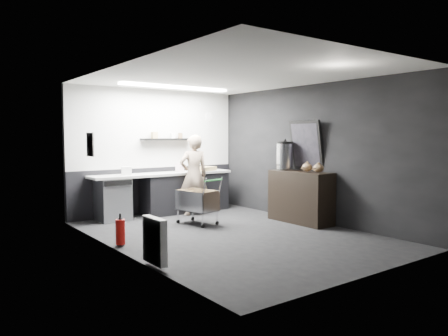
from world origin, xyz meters
TOP-DOWN VIEW (x-y plane):
  - floor at (0.00, 0.00)m, footprint 5.50×5.50m
  - ceiling at (0.00, 0.00)m, footprint 5.50×5.50m
  - wall_back at (0.00, 2.75)m, footprint 5.50×0.00m
  - wall_front at (0.00, -2.75)m, footprint 5.50×0.00m
  - wall_left at (-2.00, 0.00)m, footprint 0.00×5.50m
  - wall_right at (2.00, 0.00)m, footprint 0.00×5.50m
  - kitchen_wall_panel at (0.00, 2.73)m, footprint 3.95×0.02m
  - dado_panel at (0.00, 2.73)m, footprint 3.95×0.02m
  - floating_shelf at (0.20, 2.62)m, footprint 1.20×0.22m
  - wall_clock at (1.40, 2.72)m, footprint 0.20×0.03m
  - poster at (-1.98, 1.30)m, footprint 0.02×0.30m
  - poster_red_band at (-1.98, 1.30)m, footprint 0.02×0.22m
  - radiator at (-1.94, -0.90)m, footprint 0.10×0.50m
  - ceiling_strip at (0.00, 1.85)m, footprint 2.40×0.20m
  - prep_counter at (0.14, 2.42)m, footprint 3.20×0.61m
  - person at (0.49, 1.97)m, footprint 0.70×0.53m
  - shopping_cart at (0.01, 1.11)m, footprint 0.64×0.91m
  - sideboard at (1.74, 0.08)m, footprint 0.57×1.34m
  - fire_extinguisher at (-1.85, 0.41)m, footprint 0.15×0.15m
  - cardboard_box at (1.04, 2.37)m, footprint 0.55×0.48m
  - pink_tub at (0.41, 2.42)m, footprint 0.19×0.19m
  - white_container at (-0.87, 2.37)m, footprint 0.23×0.20m

SIDE VIEW (x-z plane):
  - floor at x=0.00m, z-range 0.00..0.00m
  - fire_extinguisher at x=-1.85m, z-range -0.01..0.47m
  - radiator at x=-1.94m, z-range 0.05..0.65m
  - shopping_cart at x=0.01m, z-range -0.02..0.87m
  - prep_counter at x=0.14m, z-range 0.01..0.91m
  - dado_panel at x=0.00m, z-range 0.00..1.00m
  - sideboard at x=1.74m, z-range -0.37..1.63m
  - person at x=0.49m, z-range 0.00..1.72m
  - cardboard_box at x=1.04m, z-range 0.90..0.99m
  - white_container at x=-0.87m, z-range 0.90..1.07m
  - pink_tub at x=0.41m, z-range 0.90..1.09m
  - wall_back at x=0.00m, z-range -1.40..4.10m
  - wall_front at x=0.00m, z-range -1.40..4.10m
  - wall_left at x=-2.00m, z-range -1.40..4.10m
  - wall_right at x=2.00m, z-range -1.40..4.10m
  - poster at x=-1.98m, z-range 1.35..1.75m
  - floating_shelf at x=0.20m, z-range 1.60..1.64m
  - poster_red_band at x=-1.98m, z-range 1.57..1.67m
  - kitchen_wall_panel at x=0.00m, z-range 1.00..2.70m
  - wall_clock at x=1.40m, z-range 2.05..2.25m
  - ceiling_strip at x=0.00m, z-range 2.65..2.69m
  - ceiling at x=0.00m, z-range 2.70..2.70m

